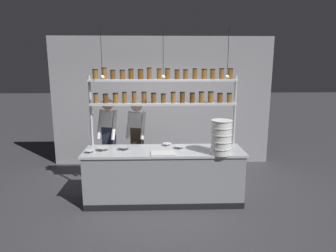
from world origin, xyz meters
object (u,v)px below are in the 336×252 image
chef_center (137,137)px  prep_bowl_near_left (180,147)px  prep_bowl_center_back (125,148)px  cutting_board (163,153)px  container_stack (221,137)px  prep_bowl_center_front (167,145)px  chef_left (109,136)px  spice_shelf_unit (163,93)px  prep_bowl_near_right (90,151)px  serving_cup_front (221,147)px  prep_bowl_far_left (103,149)px

chef_center → prep_bowl_near_left: 1.07m
prep_bowl_near_left → prep_bowl_center_back: bearing=-177.7°
cutting_board → prep_bowl_near_left: 0.43m
container_stack → prep_bowl_center_front: size_ratio=3.48×
chef_left → prep_bowl_center_back: 0.72m
prep_bowl_center_back → chef_left: bearing=120.6°
spice_shelf_unit → prep_bowl_near_left: size_ratio=14.10×
spice_shelf_unit → prep_bowl_near_left: 0.99m
prep_bowl_near_right → container_stack: bearing=-4.0°
container_stack → serving_cup_front: (0.06, 0.26, -0.23)m
prep_bowl_far_left → serving_cup_front: size_ratio=2.06×
prep_bowl_near_right → prep_bowl_far_left: prep_bowl_far_left is taller
chef_left → spice_shelf_unit: bearing=-2.2°
prep_bowl_near_left → prep_bowl_near_right: size_ratio=1.15×
chef_center → prep_bowl_center_back: (-0.16, -0.76, -0.02)m
prep_bowl_near_right → spice_shelf_unit: bearing=20.3°
prep_bowl_far_left → serving_cup_front: bearing=-0.2°
prep_bowl_center_front → prep_bowl_far_left: (-1.09, -0.27, 0.01)m
serving_cup_front → chef_left: bearing=161.6°
chef_center → prep_bowl_center_front: chef_center is taller
prep_bowl_center_back → prep_bowl_far_left: size_ratio=0.96×
prep_bowl_center_back → serving_cup_front: bearing=-1.8°
cutting_board → prep_bowl_near_right: size_ratio=2.50×
prep_bowl_near_right → cutting_board: bearing=-5.5°
prep_bowl_near_left → prep_bowl_center_front: prep_bowl_near_left is taller
chef_left → prep_bowl_near_right: chef_left is taller
cutting_board → prep_bowl_far_left: (-1.01, 0.23, 0.02)m
spice_shelf_unit → prep_bowl_center_back: 1.17m
spice_shelf_unit → prep_bowl_far_left: spice_shelf_unit is taller
spice_shelf_unit → prep_bowl_near_right: size_ratio=16.19×
prep_bowl_near_right → chef_center: bearing=52.3°
chef_left → cutting_board: 1.36m
chef_left → cutting_board: chef_left is taller
container_stack → cutting_board: size_ratio=1.40×
chef_center → spice_shelf_unit: bearing=-28.4°
prep_bowl_center_front → prep_bowl_near_right: same height
prep_bowl_center_front → prep_bowl_far_left: size_ratio=0.76×
chef_left → prep_bowl_center_front: size_ratio=10.74×
serving_cup_front → chef_center: bearing=151.4°
cutting_board → prep_bowl_center_front: (0.08, 0.51, 0.01)m
prep_bowl_near_right → prep_bowl_center_front: bearing=16.8°
prep_bowl_center_front → chef_left: bearing=160.4°
chef_center → prep_bowl_near_right: chef_center is taller
serving_cup_front → container_stack: bearing=-103.6°
chef_center → prep_bowl_far_left: (-0.51, -0.80, -0.01)m
container_stack → prep_bowl_near_right: (-2.14, 0.15, -0.26)m
prep_bowl_near_right → prep_bowl_far_left: (0.20, 0.12, 0.01)m
prep_bowl_far_left → serving_cup_front: 2.01m
cutting_board → prep_bowl_far_left: size_ratio=1.87×
prep_bowl_near_left → chef_left: bearing=156.1°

